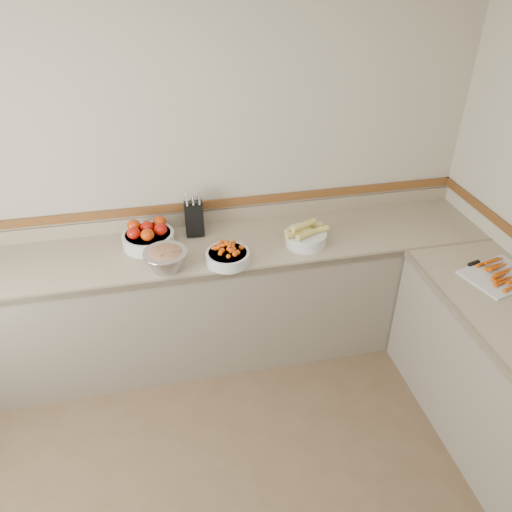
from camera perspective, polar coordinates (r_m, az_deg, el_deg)
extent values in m
plane|color=#AEA690|center=(3.42, -8.17, 9.42)|extent=(4.00, 0.00, 4.00)
cube|color=gray|center=(3.33, -7.08, 0.59)|extent=(4.00, 0.65, 0.04)
cube|color=slate|center=(3.59, -6.59, -5.46)|extent=(4.00, 0.63, 0.86)
cube|color=#71624C|center=(3.07, -6.44, -2.53)|extent=(4.00, 0.02, 0.04)
cube|color=gray|center=(3.56, -7.71, 4.21)|extent=(4.00, 0.02, 0.10)
cube|color=brown|center=(3.52, -7.83, 5.61)|extent=(4.00, 0.02, 0.06)
cube|color=black|center=(2.80, 26.94, -13.21)|extent=(0.02, 0.58, 0.06)
cylinder|color=silver|center=(2.85, 26.52, -14.34)|extent=(0.02, 0.50, 0.02)
cube|color=black|center=(3.43, -7.08, 4.30)|extent=(0.13, 0.16, 0.25)
cylinder|color=silver|center=(3.34, -7.89, 6.22)|extent=(0.02, 0.03, 0.06)
cylinder|color=silver|center=(3.34, -7.20, 6.29)|extent=(0.02, 0.03, 0.06)
cylinder|color=silver|center=(3.34, -6.51, 6.37)|extent=(0.02, 0.03, 0.06)
cylinder|color=silver|center=(3.36, -7.93, 6.41)|extent=(0.02, 0.03, 0.06)
cylinder|color=silver|center=(3.36, -7.25, 6.48)|extent=(0.02, 0.03, 0.06)
cylinder|color=silver|center=(3.36, -6.56, 6.56)|extent=(0.02, 0.03, 0.06)
cylinder|color=silver|center=(3.38, -7.97, 6.59)|extent=(0.02, 0.03, 0.06)
cylinder|color=silver|center=(3.38, -7.29, 6.67)|extent=(0.02, 0.03, 0.06)
cylinder|color=silver|center=(3.39, -6.61, 6.74)|extent=(0.02, 0.03, 0.06)
cylinder|color=silver|center=(3.38, -12.18, 1.89)|extent=(0.34, 0.34, 0.09)
torus|color=silver|center=(3.36, -12.26, 2.46)|extent=(0.34, 0.34, 0.01)
cylinder|color=white|center=(3.36, -12.26, 2.46)|extent=(0.30, 0.30, 0.01)
ellipsoid|color=#A40E06|center=(3.30, -13.79, 2.56)|extent=(0.09, 0.09, 0.08)
ellipsoid|color=#B32F06|center=(3.27, -12.30, 2.38)|extent=(0.09, 0.09, 0.08)
ellipsoid|color=#A40E06|center=(3.31, -10.87, 3.00)|extent=(0.09, 0.09, 0.08)
ellipsoid|color=#B32F06|center=(3.39, -13.81, 3.42)|extent=(0.09, 0.09, 0.08)
ellipsoid|color=#A40E06|center=(3.35, -12.36, 3.26)|extent=(0.09, 0.09, 0.08)
ellipsoid|color=#B32F06|center=(3.40, -10.96, 3.85)|extent=(0.09, 0.09, 0.08)
cylinder|color=silver|center=(3.15, -3.25, -0.13)|extent=(0.28, 0.28, 0.07)
torus|color=silver|center=(3.13, -3.26, 0.34)|extent=(0.28, 0.28, 0.01)
cylinder|color=white|center=(3.13, -3.26, 0.34)|extent=(0.24, 0.24, 0.01)
sphere|color=#B93C06|center=(3.09, -2.93, 1.02)|extent=(0.03, 0.03, 0.03)
sphere|color=#B93C06|center=(3.13, -2.62, 1.41)|extent=(0.03, 0.03, 0.03)
sphere|color=#B93C06|center=(3.17, -3.74, 1.61)|extent=(0.03, 0.03, 0.03)
sphere|color=#B93C06|center=(3.08, -4.35, 0.60)|extent=(0.03, 0.03, 0.03)
sphere|color=#B93C06|center=(3.14, -4.90, 0.96)|extent=(0.03, 0.03, 0.03)
sphere|color=#B93C06|center=(3.06, -2.60, 0.45)|extent=(0.03, 0.03, 0.03)
sphere|color=#B93C06|center=(3.11, -4.47, 1.03)|extent=(0.03, 0.03, 0.03)
sphere|color=#B93C06|center=(3.10, -4.55, 0.82)|extent=(0.03, 0.03, 0.03)
sphere|color=#B93C06|center=(3.07, -4.10, 0.30)|extent=(0.03, 0.03, 0.03)
sphere|color=#B93C06|center=(3.10, -3.44, 1.22)|extent=(0.03, 0.03, 0.03)
sphere|color=#B93C06|center=(3.09, -3.11, 0.91)|extent=(0.03, 0.03, 0.03)
sphere|color=#B93C06|center=(3.16, -4.13, 1.43)|extent=(0.03, 0.03, 0.03)
sphere|color=#B93C06|center=(3.14, -3.34, 1.61)|extent=(0.03, 0.03, 0.03)
sphere|color=#B93C06|center=(3.05, -3.38, 0.15)|extent=(0.03, 0.03, 0.03)
sphere|color=#B93C06|center=(3.13, -2.97, 1.57)|extent=(0.03, 0.03, 0.03)
sphere|color=#B93C06|center=(3.12, -3.08, 1.42)|extent=(0.03, 0.03, 0.03)
sphere|color=#B93C06|center=(3.13, -1.69, 1.00)|extent=(0.03, 0.03, 0.03)
sphere|color=#B93C06|center=(3.10, -2.69, 0.94)|extent=(0.03, 0.03, 0.03)
sphere|color=#B93C06|center=(3.06, -3.88, 0.31)|extent=(0.03, 0.03, 0.03)
sphere|color=#B93C06|center=(3.15, -3.34, 1.57)|extent=(0.03, 0.03, 0.03)
sphere|color=#B93C06|center=(3.10, -3.20, 1.39)|extent=(0.03, 0.03, 0.03)
sphere|color=#B93C06|center=(3.12, -3.32, 1.47)|extent=(0.03, 0.03, 0.03)
sphere|color=#B93C06|center=(3.15, -3.96, 1.42)|extent=(0.03, 0.03, 0.03)
sphere|color=#B93C06|center=(3.13, -4.04, 1.22)|extent=(0.03, 0.03, 0.03)
sphere|color=#B93C06|center=(3.07, -4.01, 0.51)|extent=(0.03, 0.03, 0.03)
sphere|color=#B93C06|center=(3.15, -4.79, 1.09)|extent=(0.03, 0.03, 0.03)
sphere|color=#B93C06|center=(3.06, -4.09, 0.27)|extent=(0.03, 0.03, 0.03)
sphere|color=#B93C06|center=(3.13, -3.36, 1.34)|extent=(0.03, 0.03, 0.03)
sphere|color=#B93C06|center=(3.14, -3.27, 1.50)|extent=(0.03, 0.03, 0.03)
sphere|color=#B93C06|center=(3.15, -4.85, 1.11)|extent=(0.03, 0.03, 0.03)
sphere|color=#B93C06|center=(3.09, -3.26, 1.43)|extent=(0.03, 0.03, 0.03)
sphere|color=#B93C06|center=(3.19, -2.58, 1.63)|extent=(0.03, 0.03, 0.03)
sphere|color=#B93C06|center=(3.17, -2.52, 1.53)|extent=(0.03, 0.03, 0.03)
sphere|color=#B93C06|center=(3.16, -4.31, 1.35)|extent=(0.03, 0.03, 0.03)
sphere|color=#B93C06|center=(3.09, -3.30, 1.41)|extent=(0.03, 0.03, 0.03)
sphere|color=#B93C06|center=(3.04, -2.57, -0.06)|extent=(0.03, 0.03, 0.03)
cylinder|color=silver|center=(3.34, 5.69, 2.03)|extent=(0.28, 0.28, 0.08)
torus|color=silver|center=(3.32, 5.72, 2.55)|extent=(0.28, 0.28, 0.01)
cylinder|color=tan|center=(3.28, 4.84, 2.66)|extent=(0.19, 0.10, 0.04)
cylinder|color=tan|center=(3.27, 5.96, 2.57)|extent=(0.18, 0.12, 0.04)
cylinder|color=tan|center=(3.31, 6.81, 2.91)|extent=(0.19, 0.07, 0.04)
cylinder|color=tan|center=(3.32, 4.72, 3.15)|extent=(0.19, 0.11, 0.04)
cylinder|color=tan|center=(3.36, 6.04, 3.38)|extent=(0.19, 0.06, 0.04)
cylinder|color=tan|center=(3.28, 5.48, 3.52)|extent=(0.19, 0.11, 0.04)
cylinder|color=#B2B2BA|center=(3.11, -10.21, -0.52)|extent=(0.27, 0.27, 0.13)
torus|color=#B2B2BA|center=(3.08, -10.32, 0.38)|extent=(0.28, 0.28, 0.01)
ellipsoid|color=maroon|center=(3.08, -10.30, 0.23)|extent=(0.22, 0.22, 0.07)
cube|color=maroon|center=(3.07, -11.04, 0.42)|extent=(0.02, 0.02, 0.02)
cube|color=#789D4C|center=(3.07, -10.39, 0.51)|extent=(0.03, 0.03, 0.02)
cube|color=maroon|center=(3.02, -10.79, 0.04)|extent=(0.02, 0.02, 0.02)
cube|color=#789D4C|center=(3.05, -10.57, 0.21)|extent=(0.02, 0.02, 0.02)
cube|color=maroon|center=(3.05, -10.71, 0.20)|extent=(0.02, 0.02, 0.02)
cube|color=#789D4C|center=(3.07, -10.35, 0.45)|extent=(0.02, 0.02, 0.02)
cube|color=maroon|center=(3.07, -11.14, 0.58)|extent=(0.02, 0.02, 0.02)
cube|color=#789D4C|center=(3.11, -10.39, 1.05)|extent=(0.03, 0.03, 0.02)
cube|color=maroon|center=(3.03, -9.53, 0.50)|extent=(0.02, 0.02, 0.02)
cube|color=#789D4C|center=(3.07, -10.36, 0.57)|extent=(0.03, 0.03, 0.02)
cube|color=maroon|center=(3.10, -10.13, 0.87)|extent=(0.03, 0.03, 0.02)
cube|color=#789D4C|center=(3.09, -11.29, 0.80)|extent=(0.02, 0.02, 0.02)
cube|color=maroon|center=(3.06, -8.76, 0.61)|extent=(0.03, 0.03, 0.02)
cube|color=#789D4C|center=(3.06, -10.53, 0.64)|extent=(0.02, 0.02, 0.02)
cube|color=beige|center=(3.37, 26.08, -2.08)|extent=(0.48, 0.41, 0.01)
cone|color=#B94406|center=(3.28, 27.25, -2.54)|extent=(0.16, 0.07, 0.02)
cone|color=#B94406|center=(3.31, 26.92, -2.60)|extent=(0.16, 0.07, 0.02)
cone|color=#B94406|center=(3.32, 26.69, -2.37)|extent=(0.16, 0.07, 0.02)
cone|color=#B94406|center=(3.32, 26.56, -1.84)|extent=(0.16, 0.07, 0.02)
cone|color=#B94406|center=(3.35, 26.24, -1.91)|extent=(0.16, 0.07, 0.02)
cone|color=#B94406|center=(3.36, 26.02, -1.68)|extent=(0.16, 0.07, 0.02)
cone|color=#B94406|center=(3.37, 25.88, -1.16)|extent=(0.16, 0.07, 0.02)
cone|color=#B94406|center=(3.39, 25.58, -1.24)|extent=(0.16, 0.07, 0.02)
cone|color=#B94406|center=(3.41, 25.36, -1.01)|extent=(0.16, 0.07, 0.02)
cone|color=#B94406|center=(3.41, 25.23, -0.50)|extent=(0.16, 0.07, 0.02)
cone|color=#B94406|center=(3.44, 24.93, -0.58)|extent=(0.16, 0.07, 0.02)
cube|color=silver|center=(3.47, 25.31, -0.56)|extent=(0.17, 0.07, 0.00)
cube|color=black|center=(3.40, 23.64, -0.74)|extent=(0.09, 0.04, 0.02)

